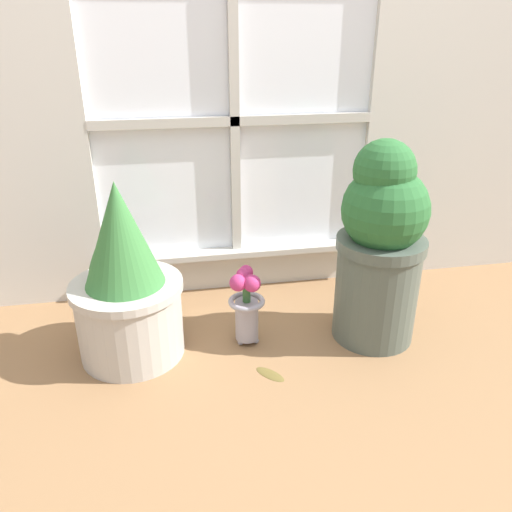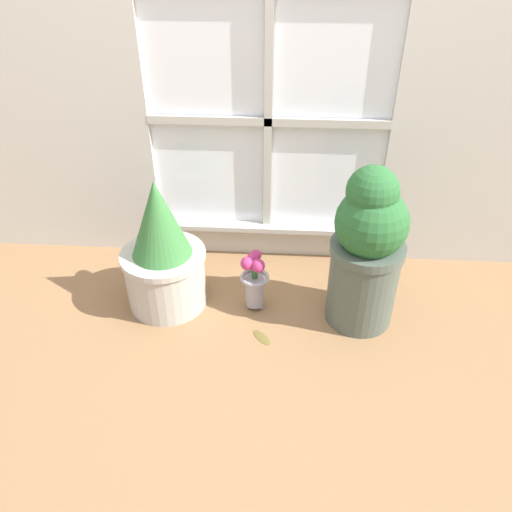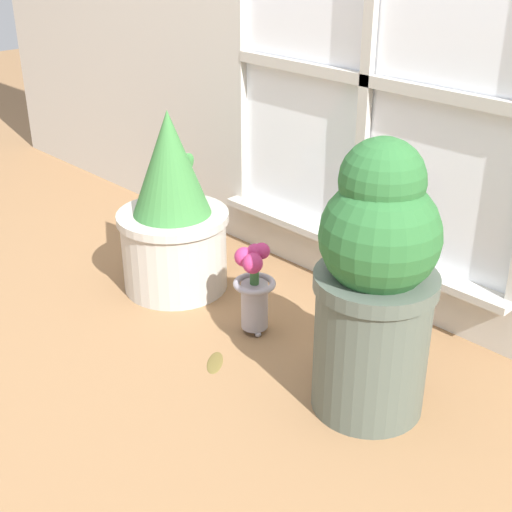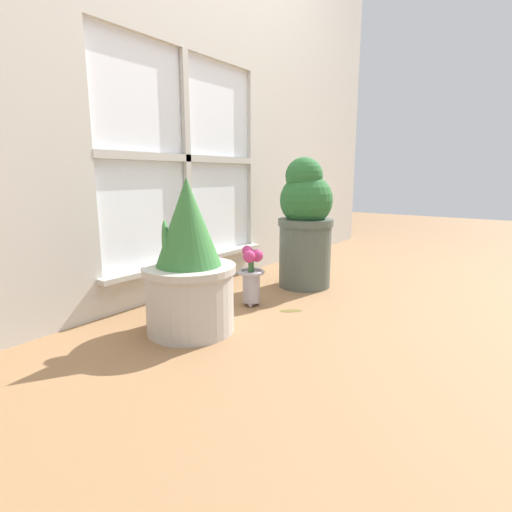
# 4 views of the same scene
# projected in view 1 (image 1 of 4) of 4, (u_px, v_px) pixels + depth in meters

# --- Properties ---
(ground_plane) EXTENTS (10.00, 10.00, 0.00)m
(ground_plane) POSITION_uv_depth(u_px,v_px,m) (269.00, 382.00, 1.59)
(ground_plane) COLOR olive
(potted_plant_left) EXTENTS (0.37, 0.37, 0.61)m
(potted_plant_left) POSITION_uv_depth(u_px,v_px,m) (126.00, 286.00, 1.63)
(potted_plant_left) COLOR #B7B2A8
(potted_plant_left) RESTS_ON ground_plane
(potted_plant_right) EXTENTS (0.30, 0.30, 0.71)m
(potted_plant_right) POSITION_uv_depth(u_px,v_px,m) (381.00, 245.00, 1.69)
(potted_plant_right) COLOR #4C564C
(potted_plant_right) RESTS_ON ground_plane
(flower_vase) EXTENTS (0.13, 0.13, 0.29)m
(flower_vase) POSITION_uv_depth(u_px,v_px,m) (246.00, 303.00, 1.72)
(flower_vase) COLOR #99939E
(flower_vase) RESTS_ON ground_plane
(fallen_leaf) EXTENTS (0.10, 0.11, 0.01)m
(fallen_leaf) POSITION_uv_depth(u_px,v_px,m) (270.00, 373.00, 1.62)
(fallen_leaf) COLOR brown
(fallen_leaf) RESTS_ON ground_plane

